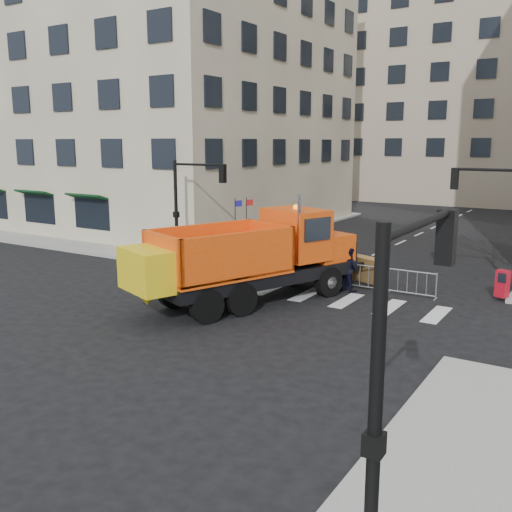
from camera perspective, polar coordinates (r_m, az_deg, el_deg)
The scene contains 14 objects.
ground at distance 19.99m, azimuth -3.95°, elevation -7.08°, with size 120.00×120.00×0.00m, color black.
sidewalk_back at distance 27.04m, azimuth 6.69°, elevation -2.07°, with size 64.00×5.00×0.15m, color gray.
sidewalk_near_right at distance 11.41m, azimuth 16.90°, elevation -22.29°, with size 3.00×14.00×0.15m, color gray.
building_left at distance 47.60m, azimuth -9.85°, elevation 19.25°, with size 24.00×22.00×26.00m, color tan.
building_far at distance 68.47m, azimuth 23.42°, elevation 15.20°, with size 30.00×18.00×24.00m, color tan.
traffic_light_left at distance 30.03m, azimuth -7.99°, elevation 4.32°, with size 0.18×0.18×5.40m, color black.
traffic_light_near at distance 7.59m, azimuth 11.75°, elevation -17.27°, with size 0.18×0.18×5.40m, color black.
crowd_barriers at distance 26.47m, azimuth 4.41°, elevation -1.26°, with size 12.60×0.60×1.10m, color #9EA0A5, non-canonical shape.
plow_truck at distance 22.38m, azimuth -0.76°, elevation 0.05°, with size 6.75×11.49×4.33m.
cop_a at distance 24.86m, azimuth 8.78°, elevation -1.54°, with size 0.60×0.40×1.65m, color black.
cop_b at distance 24.75m, azimuth 9.20°, elevation -1.30°, with size 0.93×0.72×1.91m, color black.
cop_c at distance 24.86m, azimuth 8.72°, elevation -1.48°, with size 0.99×0.41×1.70m, color black.
worker at distance 29.25m, azimuth -7.59°, elevation 0.80°, with size 1.11×0.64×1.72m, color #DFF71D.
newspaper_box at distance 25.06m, azimuth 23.42°, elevation -2.55°, with size 0.45×0.40×1.10m, color #B10D1D.
Camera 1 is at (11.21, -15.30, 6.30)m, focal length 40.00 mm.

